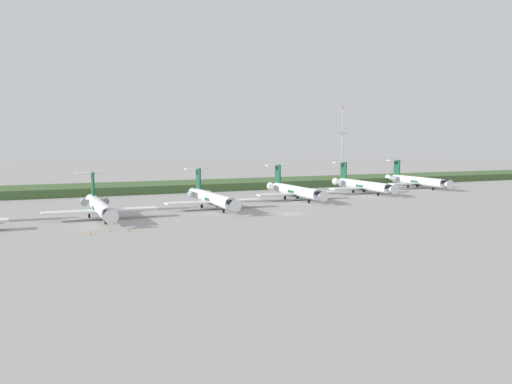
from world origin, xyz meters
The scene contains 11 objects.
ground_plane centered at (0.00, 30.00, 0.00)m, with size 500.00×500.00×0.00m, color #9E9B96.
grass_berm centered at (0.00, 62.93, 1.21)m, with size 320.00×20.00×2.42m, color #426033.
regional_jet_second centered at (-39.43, 9.32, 2.54)m, with size 22.81×31.00×9.00m.
regional_jet_third centered at (-13.16, 15.37, 2.54)m, with size 22.81×31.00×9.00m.
regional_jet_fourth centered at (13.17, 24.38, 2.54)m, with size 22.81×31.00×9.00m.
regional_jet_fifth centered at (39.72, 31.84, 2.54)m, with size 22.81×31.00×9.00m.
regional_jet_sixth centered at (65.77, 38.99, 2.54)m, with size 22.81×31.00×9.00m.
antenna_mast centered at (56.86, 70.46, 11.55)m, with size 4.40×0.50×28.02m.
safety_cone_front_marker centered at (-43.57, -9.25, 0.28)m, with size 0.44×0.44×0.55m, color orange.
safety_cone_mid_marker centered at (-40.11, -8.55, 0.28)m, with size 0.44×0.44×0.55m, color orange.
safety_cone_rear_marker centered at (-36.96, -8.63, 0.28)m, with size 0.44×0.44×0.55m, color orange.
Camera 1 is at (-54.05, -106.34, 16.55)m, focal length 38.65 mm.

